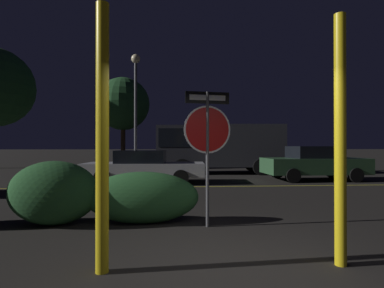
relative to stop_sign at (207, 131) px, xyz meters
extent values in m
plane|color=black|center=(0.01, -2.15, -1.78)|extent=(260.00, 260.00, 0.00)
cube|color=gold|center=(0.01, 5.44, -1.78)|extent=(34.66, 0.12, 0.01)
cylinder|color=#4C4C51|center=(0.00, 0.00, -0.52)|extent=(0.06, 0.06, 2.52)
cylinder|color=white|center=(0.00, 0.00, 0.03)|extent=(0.89, 0.13, 0.89)
cylinder|color=#B71414|center=(0.00, 0.00, 0.03)|extent=(0.82, 0.13, 0.83)
cube|color=black|center=(0.00, 0.00, 0.62)|extent=(0.84, 0.14, 0.22)
cube|color=white|center=(0.00, 0.00, 0.62)|extent=(0.69, 0.12, 0.10)
cylinder|color=yellow|center=(-1.50, -1.90, -0.17)|extent=(0.15, 0.15, 3.22)
cylinder|color=yellow|center=(1.45, -1.91, -0.19)|extent=(0.14, 0.14, 3.18)
ellipsoid|color=#285B2D|center=(-2.91, 0.35, -1.17)|extent=(1.68, 1.04, 1.22)
ellipsoid|color=#2D6633|center=(-1.23, 0.33, -1.28)|extent=(2.18, 0.72, 1.01)
cube|color=silver|center=(-1.74, 6.82, -1.23)|extent=(4.94, 2.12, 0.51)
cube|color=black|center=(-1.88, 6.82, -0.71)|extent=(2.03, 1.69, 0.51)
cylinder|color=black|center=(-0.19, 7.60, -1.48)|extent=(0.61, 0.24, 0.60)
cylinder|color=black|center=(-0.29, 5.85, -1.48)|extent=(0.61, 0.24, 0.60)
cylinder|color=black|center=(-3.18, 7.78, -1.48)|extent=(0.61, 0.24, 0.60)
cylinder|color=black|center=(-3.28, 6.03, -1.48)|extent=(0.61, 0.24, 0.60)
sphere|color=#F4EFCC|center=(0.74, 7.23, -1.20)|extent=(0.14, 0.14, 0.14)
sphere|color=#F4EFCC|center=(0.67, 6.10, -1.20)|extent=(0.14, 0.14, 0.14)
cube|color=#335B38|center=(5.60, 7.16, -1.15)|extent=(4.32, 1.91, 0.67)
cube|color=black|center=(5.47, 7.16, -0.55)|extent=(1.74, 1.62, 0.52)
cylinder|color=black|center=(6.93, 8.07, -1.48)|extent=(0.60, 0.20, 0.60)
cylinder|color=black|center=(6.95, 6.28, -1.48)|extent=(0.60, 0.20, 0.60)
cylinder|color=black|center=(4.26, 8.05, -1.48)|extent=(0.60, 0.20, 0.60)
cylinder|color=black|center=(4.27, 6.26, -1.48)|extent=(0.60, 0.20, 0.60)
sphere|color=#F4EFCC|center=(7.78, 7.76, -1.11)|extent=(0.14, 0.14, 0.14)
sphere|color=#F4EFCC|center=(7.79, 6.60, -1.11)|extent=(0.14, 0.14, 0.14)
cube|color=#2D2D33|center=(-0.08, 10.94, -0.29)|extent=(2.71, 2.31, 2.20)
cube|color=black|center=(-0.08, 10.94, 0.15)|extent=(2.46, 2.34, 0.97)
cube|color=#2D2D33|center=(3.29, 10.71, -0.26)|extent=(4.34, 2.56, 2.24)
cylinder|color=black|center=(-0.08, 9.85, -1.36)|extent=(0.86, 0.34, 0.84)
cylinder|color=black|center=(0.06, 12.03, -1.36)|extent=(0.86, 0.34, 0.84)
cylinder|color=black|center=(3.96, 9.57, -1.36)|extent=(0.86, 0.34, 0.84)
cylinder|color=black|center=(4.11, 11.76, -1.36)|extent=(0.86, 0.34, 0.84)
cylinder|color=#4C4C51|center=(-2.57, 10.82, 1.22)|extent=(0.16, 0.16, 6.00)
sphere|color=#F9E5B2|center=(-2.57, 10.82, 4.46)|extent=(0.49, 0.49, 0.49)
cylinder|color=#422D1E|center=(-4.07, 16.18, -0.20)|extent=(0.32, 0.32, 3.16)
sphere|color=#235128|center=(-4.07, 16.18, 2.74)|extent=(3.77, 3.77, 3.77)
camera|label=1|loc=(-0.69, -5.54, -0.28)|focal=28.00mm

